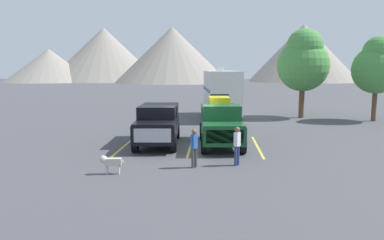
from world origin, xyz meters
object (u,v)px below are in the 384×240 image
(dog, at_px, (109,161))
(person_b, at_px, (237,143))
(camper_trailer_a, at_px, (221,91))
(person_a, at_px, (194,145))
(pickup_truck_a, at_px, (158,123))
(pickup_truck_b, at_px, (220,122))

(dog, bearing_deg, person_b, 18.00)
(camper_trailer_a, height_order, person_a, camper_trailer_a)
(pickup_truck_a, distance_m, person_a, 5.15)
(pickup_truck_b, height_order, dog, pickup_truck_b)
(person_b, xyz_separation_m, dog, (-4.85, -1.58, -0.43))
(pickup_truck_a, xyz_separation_m, camper_trailer_a, (3.43, 10.86, 1.00))
(camper_trailer_a, bearing_deg, pickup_truck_a, -107.55)
(pickup_truck_a, relative_size, camper_trailer_a, 0.60)
(pickup_truck_a, relative_size, person_a, 3.41)
(pickup_truck_b, distance_m, dog, 7.17)
(pickup_truck_a, bearing_deg, person_a, -65.21)
(pickup_truck_a, xyz_separation_m, person_a, (2.16, -4.67, -0.22))
(person_b, bearing_deg, dog, -162.00)
(person_a, relative_size, dog, 1.71)
(person_b, bearing_deg, person_a, -165.22)
(person_a, bearing_deg, pickup_truck_a, 114.79)
(camper_trailer_a, height_order, dog, camper_trailer_a)
(person_b, height_order, dog, person_b)
(dog, bearing_deg, person_a, 19.73)
(pickup_truck_a, distance_m, pickup_truck_b, 3.25)
(pickup_truck_a, distance_m, camper_trailer_a, 11.43)
(pickup_truck_b, bearing_deg, pickup_truck_a, 179.24)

